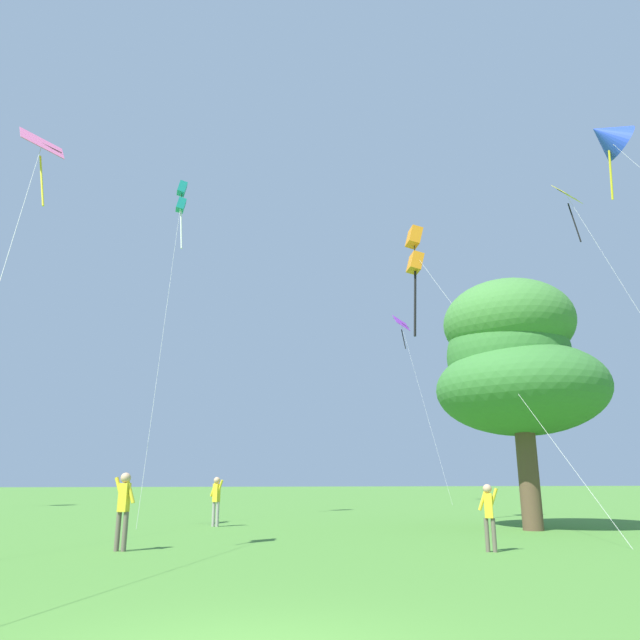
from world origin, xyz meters
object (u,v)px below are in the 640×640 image
kite_orange_box (415,253)px  person_in_red_shirt (216,497)px  kite_pink_low (39,159)px  kite_blue_delta (607,137)px  person_foreground_watcher (124,503)px  kite_teal_box (181,199)px  tree_right_cluster (514,363)px  kite_purple_streamer (403,330)px  kite_yellow_diamond (573,209)px  person_near_tree (489,511)px

kite_orange_box → person_in_red_shirt: 13.45m
kite_pink_low → kite_blue_delta: bearing=13.1°
kite_pink_low → person_foreground_watcher: bearing=41.9°
kite_teal_box → kite_pink_low: size_ratio=1.70×
kite_blue_delta → kite_orange_box: bearing=151.5°
kite_orange_box → kite_blue_delta: (7.61, -4.13, 4.81)m
tree_right_cluster → kite_teal_box: bearing=140.7°
kite_orange_box → person_foreground_watcher: (-11.50, -6.95, -10.48)m
kite_purple_streamer → tree_right_cluster: (-8.35, -27.98, -8.74)m
person_foreground_watcher → tree_right_cluster: tree_right_cluster is taller
person_in_red_shirt → person_foreground_watcher: person_foreground_watcher is taller
kite_yellow_diamond → kite_purple_streamer: bearing=86.4°
kite_teal_box → person_in_red_shirt: kite_teal_box is taller
kite_teal_box → kite_pink_low: kite_teal_box is taller
person_near_tree → tree_right_cluster: size_ratio=0.17×
kite_blue_delta → kite_teal_box: bearing=150.2°
kite_blue_delta → tree_right_cluster: 11.92m
kite_purple_streamer → person_foreground_watcher: kite_purple_streamer is taller
kite_pink_low → tree_right_cluster: size_ratio=1.08×
kite_pink_low → person_in_red_shirt: (5.60, 9.64, -7.75)m
kite_yellow_diamond → person_foreground_watcher: kite_yellow_diamond is taller
kite_blue_delta → person_near_tree: size_ratio=11.30×
kite_orange_box → kite_purple_streamer: bearing=66.8°
kite_teal_box → kite_orange_box: (10.17, -6.04, -4.13)m
kite_purple_streamer → tree_right_cluster: bearing=-106.6°
kite_yellow_diamond → person_foreground_watcher: bearing=-161.6°
person_in_red_shirt → person_near_tree: person_in_red_shirt is taller
kite_purple_streamer → person_foreground_watcher: (-21.82, -31.03, -13.54)m
person_foreground_watcher → person_in_red_shirt: bearing=67.1°
kite_teal_box → person_foreground_watcher: kite_teal_box is taller
kite_orange_box → person_in_red_shirt: kite_orange_box is taller
person_foreground_watcher → kite_yellow_diamond: bearing=18.4°
kite_teal_box → person_foreground_watcher: (-1.34, -12.99, -14.62)m
person_in_red_shirt → person_near_tree: (5.30, -10.09, -0.14)m
kite_blue_delta → person_near_tree: bearing=-152.8°
kite_orange_box → kite_pink_low: (-13.97, -9.16, -2.76)m
kite_orange_box → person_near_tree: (-3.07, -9.61, -10.65)m
person_in_red_shirt → tree_right_cluster: 12.22m
person_in_red_shirt → kite_pink_low: bearing=-120.1°
person_in_red_shirt → kite_blue_delta: bearing=-16.1°
kite_orange_box → tree_right_cluster: size_ratio=1.41×
kite_teal_box → kite_yellow_diamond: bearing=-18.2°
kite_yellow_diamond → person_near_tree: bearing=-141.5°
kite_yellow_diamond → kite_blue_delta: size_ratio=0.93×
person_near_tree → kite_orange_box: bearing=72.3°
kite_yellow_diamond → kite_teal_box: bearing=161.8°
kite_blue_delta → person_in_red_shirt: size_ratio=9.85×
kite_purple_streamer → kite_pink_low: bearing=-126.1°
kite_yellow_diamond → kite_pink_low: size_ratio=1.66×
kite_orange_box → kite_yellow_diamond: bearing=-1.2°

